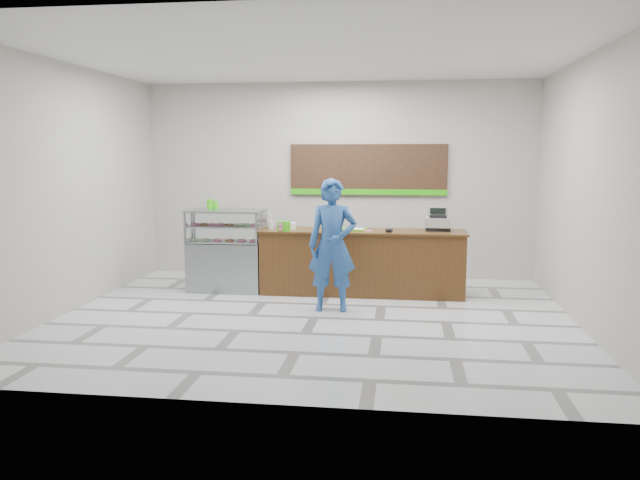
# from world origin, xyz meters

# --- Properties ---
(floor) EXTENTS (7.00, 7.00, 0.00)m
(floor) POSITION_xyz_m (0.00, 0.00, 0.00)
(floor) COLOR silver
(floor) RESTS_ON ground
(back_wall) EXTENTS (7.00, 0.00, 7.00)m
(back_wall) POSITION_xyz_m (0.00, 3.00, 1.75)
(back_wall) COLOR #B5B0A6
(back_wall) RESTS_ON floor
(ceiling) EXTENTS (7.00, 7.00, 0.00)m
(ceiling) POSITION_xyz_m (0.00, 0.00, 3.50)
(ceiling) COLOR silver
(ceiling) RESTS_ON back_wall
(sales_counter) EXTENTS (3.26, 0.76, 1.03)m
(sales_counter) POSITION_xyz_m (0.55, 1.55, 0.52)
(sales_counter) COLOR #553414
(sales_counter) RESTS_ON floor
(display_case) EXTENTS (1.22, 0.72, 1.33)m
(display_case) POSITION_xyz_m (-1.67, 1.55, 0.68)
(display_case) COLOR gray
(display_case) RESTS_ON floor
(menu_board) EXTENTS (2.80, 0.06, 0.90)m
(menu_board) POSITION_xyz_m (0.55, 2.96, 1.93)
(menu_board) COLOR black
(menu_board) RESTS_ON back_wall
(cash_register) EXTENTS (0.41, 0.43, 0.36)m
(cash_register) POSITION_xyz_m (1.73, 1.71, 1.17)
(cash_register) COLOR black
(cash_register) RESTS_ON sales_counter
(card_terminal) EXTENTS (0.11, 0.19, 0.04)m
(card_terminal) POSITION_xyz_m (0.98, 1.40, 1.05)
(card_terminal) COLOR black
(card_terminal) RESTS_ON sales_counter
(serving_tray) EXTENTS (0.46, 0.38, 0.02)m
(serving_tray) POSITION_xyz_m (0.41, 1.58, 1.04)
(serving_tray) COLOR #49B60E
(serving_tray) RESTS_ON sales_counter
(napkin_box) EXTENTS (0.16, 0.16, 0.11)m
(napkin_box) POSITION_xyz_m (-0.58, 1.51, 1.08)
(napkin_box) COLOR white
(napkin_box) RESTS_ON sales_counter
(straw_cup) EXTENTS (0.09, 0.09, 0.13)m
(straw_cup) POSITION_xyz_m (-0.92, 1.53, 1.10)
(straw_cup) COLOR silver
(straw_cup) RESTS_ON sales_counter
(promo_box) EXTENTS (0.20, 0.17, 0.15)m
(promo_box) POSITION_xyz_m (-0.67, 1.30, 1.11)
(promo_box) COLOR #30C10C
(promo_box) RESTS_ON sales_counter
(donut_decal) EXTENTS (0.16, 0.16, 0.00)m
(donut_decal) POSITION_xyz_m (0.63, 1.49, 1.03)
(donut_decal) COLOR #FF5AA5
(donut_decal) RESTS_ON sales_counter
(green_cup_left) EXTENTS (0.10, 0.10, 0.15)m
(green_cup_left) POSITION_xyz_m (-1.99, 1.72, 1.41)
(green_cup_left) COLOR #30C10C
(green_cup_left) RESTS_ON display_case
(green_cup_right) EXTENTS (0.08, 0.08, 0.13)m
(green_cup_right) POSITION_xyz_m (-1.90, 1.74, 1.39)
(green_cup_right) COLOR #30C10C
(green_cup_right) RESTS_ON display_case
(customer) EXTENTS (0.71, 0.49, 1.89)m
(customer) POSITION_xyz_m (0.20, 0.46, 0.95)
(customer) COLOR #255091
(customer) RESTS_ON floor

